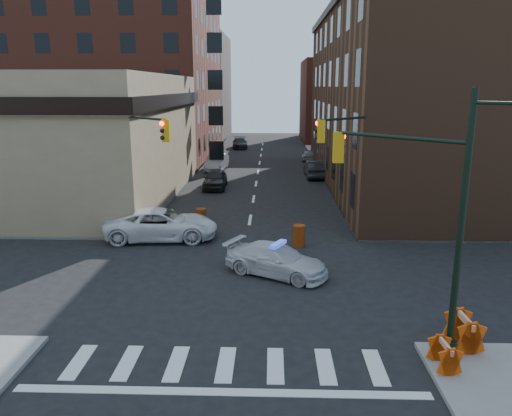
# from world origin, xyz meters

# --- Properties ---
(ground) EXTENTS (140.00, 140.00, 0.00)m
(ground) POSITION_xyz_m (0.00, 0.00, 0.00)
(ground) COLOR black
(ground) RESTS_ON ground
(sidewalk_nw) EXTENTS (34.00, 54.50, 0.15)m
(sidewalk_nw) POSITION_xyz_m (-23.00, 32.75, 0.07)
(sidewalk_nw) COLOR gray
(sidewalk_nw) RESTS_ON ground
(sidewalk_ne) EXTENTS (34.00, 54.50, 0.15)m
(sidewalk_ne) POSITION_xyz_m (23.00, 32.75, 0.07)
(sidewalk_ne) COLOR gray
(sidewalk_ne) RESTS_ON ground
(bank_building) EXTENTS (22.00, 22.00, 9.00)m
(bank_building) POSITION_xyz_m (-17.00, 16.50, 4.50)
(bank_building) COLOR #8C7D5C
(bank_building) RESTS_ON ground
(apartment_block) EXTENTS (25.00, 25.00, 24.00)m
(apartment_block) POSITION_xyz_m (-18.50, 40.00, 12.00)
(apartment_block) COLOR maroon
(apartment_block) RESTS_ON ground
(commercial_row_ne) EXTENTS (14.00, 34.00, 14.00)m
(commercial_row_ne) POSITION_xyz_m (13.00, 22.50, 7.00)
(commercial_row_ne) COLOR #503120
(commercial_row_ne) RESTS_ON ground
(filler_nw) EXTENTS (20.00, 18.00, 16.00)m
(filler_nw) POSITION_xyz_m (-16.00, 62.00, 8.00)
(filler_nw) COLOR brown
(filler_nw) RESTS_ON ground
(filler_ne) EXTENTS (16.00, 16.00, 12.00)m
(filler_ne) POSITION_xyz_m (14.00, 58.00, 6.00)
(filler_ne) COLOR maroon
(filler_ne) RESTS_ON ground
(signal_pole_se) EXTENTS (5.40, 5.27, 8.00)m
(signal_pole_se) POSITION_xyz_m (6.04, -5.52, 4.61)
(signal_pole_se) COLOR black
(signal_pole_se) RESTS_ON sidewalk_se
(signal_pole_nw) EXTENTS (3.58, 3.67, 8.00)m
(signal_pole_nw) POSITION_xyz_m (-5.85, 5.34, 4.34)
(signal_pole_nw) COLOR black
(signal_pole_nw) RESTS_ON sidewalk_nw
(signal_pole_ne) EXTENTS (3.67, 3.58, 8.00)m
(signal_pole_ne) POSITION_xyz_m (5.84, 5.35, 4.34)
(signal_pole_ne) COLOR black
(signal_pole_ne) RESTS_ON sidewalk_ne
(tree_ne_near) EXTENTS (3.00, 3.00, 4.85)m
(tree_ne_near) POSITION_xyz_m (7.50, 26.00, 3.49)
(tree_ne_near) COLOR black
(tree_ne_near) RESTS_ON sidewalk_ne
(tree_ne_far) EXTENTS (3.00, 3.00, 4.85)m
(tree_ne_far) POSITION_xyz_m (7.50, 34.00, 3.49)
(tree_ne_far) COLOR black
(tree_ne_far) RESTS_ON sidewalk_ne
(police_car) EXTENTS (5.06, 3.91, 1.37)m
(police_car) POSITION_xyz_m (1.58, 0.67, 0.68)
(police_car) COLOR silver
(police_car) RESTS_ON ground
(pickup) EXTENTS (6.28, 3.33, 1.68)m
(pickup) POSITION_xyz_m (-4.65, 5.80, 0.84)
(pickup) COLOR white
(pickup) RESTS_ON ground
(parked_car_wnear) EXTENTS (1.90, 4.56, 1.54)m
(parked_car_wnear) POSITION_xyz_m (-3.31, 19.96, 0.77)
(parked_car_wnear) COLOR black
(parked_car_wnear) RESTS_ON ground
(parked_car_wfar) EXTENTS (2.06, 5.01, 1.61)m
(parked_car_wfar) POSITION_xyz_m (-4.14, 28.99, 0.81)
(parked_car_wfar) COLOR gray
(parked_car_wfar) RESTS_ON ground
(parked_car_wdeep) EXTENTS (2.32, 5.00, 1.41)m
(parked_car_wdeep) POSITION_xyz_m (-2.99, 47.19, 0.71)
(parked_car_wdeep) COLOR black
(parked_car_wdeep) RESTS_ON ground
(parked_car_enear) EXTENTS (1.82, 4.84, 1.58)m
(parked_car_enear) POSITION_xyz_m (5.31, 25.21, 0.79)
(parked_car_enear) COLOR black
(parked_car_enear) RESTS_ON ground
(parked_car_efar) EXTENTS (1.64, 3.79, 1.27)m
(parked_car_efar) POSITION_xyz_m (5.50, 35.89, 0.64)
(parked_car_efar) COLOR gray
(parked_car_efar) RESTS_ON ground
(pedestrian_a) EXTENTS (0.73, 0.49, 1.98)m
(pedestrian_a) POSITION_xyz_m (-10.82, 6.00, 1.14)
(pedestrian_a) COLOR black
(pedestrian_a) RESTS_ON sidewalk_nw
(pedestrian_b) EXTENTS (1.24, 1.18, 2.01)m
(pedestrian_b) POSITION_xyz_m (-11.12, 6.00, 1.16)
(pedestrian_b) COLOR black
(pedestrian_b) RESTS_ON sidewalk_nw
(pedestrian_c) EXTENTS (1.03, 0.72, 1.63)m
(pedestrian_c) POSITION_xyz_m (-12.77, 7.07, 0.96)
(pedestrian_c) COLOR #1D212C
(pedestrian_c) RESTS_ON sidewalk_nw
(barrel_road) EXTENTS (0.65, 0.65, 1.14)m
(barrel_road) POSITION_xyz_m (2.80, 4.80, 0.57)
(barrel_road) COLOR #CB4409
(barrel_road) RESTS_ON ground
(barrel_bank) EXTENTS (0.67, 0.67, 1.05)m
(barrel_bank) POSITION_xyz_m (-2.88, 8.57, 0.52)
(barrel_bank) COLOR red
(barrel_bank) RESTS_ON ground
(barricade_se_a) EXTENTS (0.73, 1.39, 1.02)m
(barricade_se_a) POSITION_xyz_m (7.46, -5.70, 0.66)
(barricade_se_a) COLOR #C55209
(barricade_se_a) RESTS_ON sidewalk_se
(barricade_se_b) EXTENTS (0.61, 1.12, 0.82)m
(barricade_se_b) POSITION_xyz_m (6.42, -7.00, 0.56)
(barricade_se_b) COLOR #E73D0A
(barricade_se_b) RESTS_ON sidewalk_se
(barricade_nw_a) EXTENTS (1.32, 0.76, 0.95)m
(barricade_nw_a) POSITION_xyz_m (-7.65, 6.13, 0.62)
(barricade_nw_a) COLOR red
(barricade_nw_a) RESTS_ON sidewalk_nw
(barricade_nw_b) EXTENTS (1.36, 0.73, 0.99)m
(barricade_nw_b) POSITION_xyz_m (-8.92, 7.37, 0.65)
(barricade_nw_b) COLOR #C44409
(barricade_nw_b) RESTS_ON sidewalk_nw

